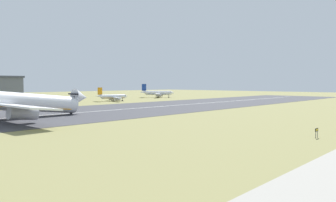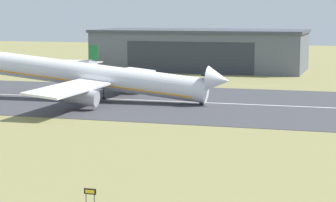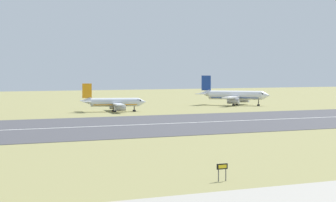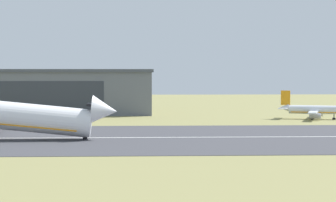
{
  "view_description": "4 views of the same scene",
  "coord_description": "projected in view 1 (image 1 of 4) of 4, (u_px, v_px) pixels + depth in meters",
  "views": [
    {
      "loc": [
        -64.03,
        21.15,
        9.7
      ],
      "look_at": [
        -3.47,
        77.43,
        5.17
      ],
      "focal_mm": 35.0,
      "sensor_mm": 36.0,
      "label": 1
    },
    {
      "loc": [
        21.07,
        -16.04,
        18.8
      ],
      "look_at": [
        -4.82,
        69.51,
        6.6
      ],
      "focal_mm": 70.0,
      "sensor_mm": 36.0,
      "label": 2
    },
    {
      "loc": [
        -48.24,
        -23.81,
        11.07
      ],
      "look_at": [
        7.98,
        72.22,
        6.63
      ],
      "focal_mm": 85.0,
      "sensor_mm": 36.0,
      "label": 3
    },
    {
      "loc": [
        -1.18,
        -5.39,
        11.92
      ],
      "look_at": [
        2.66,
        76.78,
        8.43
      ],
      "focal_mm": 70.0,
      "sensor_mm": 36.0,
      "label": 4
    }
  ],
  "objects": [
    {
      "name": "runway_sign",
      "position": [
        317.0,
        131.0,
        57.75
      ],
      "size": [
        1.25,
        0.13,
        1.75
      ],
      "color": "#4C4C51",
      "rests_on": "ground_plane"
    },
    {
      "name": "airplane_parked_east",
      "position": [
        158.0,
        93.0,
        220.63
      ],
      "size": [
        21.12,
        21.69,
        9.15
      ],
      "color": "white",
      "rests_on": "ground_plane"
    },
    {
      "name": "runway_centreline",
      "position": [
        94.0,
        111.0,
        111.3
      ],
      "size": [
        328.55,
        0.7,
        0.01
      ],
      "primitive_type": "cube",
      "color": "silver",
      "rests_on": "runway_strip"
    },
    {
      "name": "runway_strip",
      "position": [
        94.0,
        112.0,
        111.3
      ],
      "size": [
        365.05,
        54.02,
        0.06
      ],
      "primitive_type": "cube",
      "color": "#3D3D42",
      "rests_on": "ground_plane"
    },
    {
      "name": "ground_plane",
      "position": [
        244.0,
        127.0,
        72.14
      ],
      "size": [
        605.05,
        605.05,
        0.0
      ],
      "primitive_type": "plane",
      "color": "olive"
    },
    {
      "name": "airplane_parked_west",
      "position": [
        113.0,
        97.0,
        175.67
      ],
      "size": [
        18.0,
        20.1,
        7.41
      ],
      "color": "silver",
      "rests_on": "ground_plane"
    }
  ]
}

